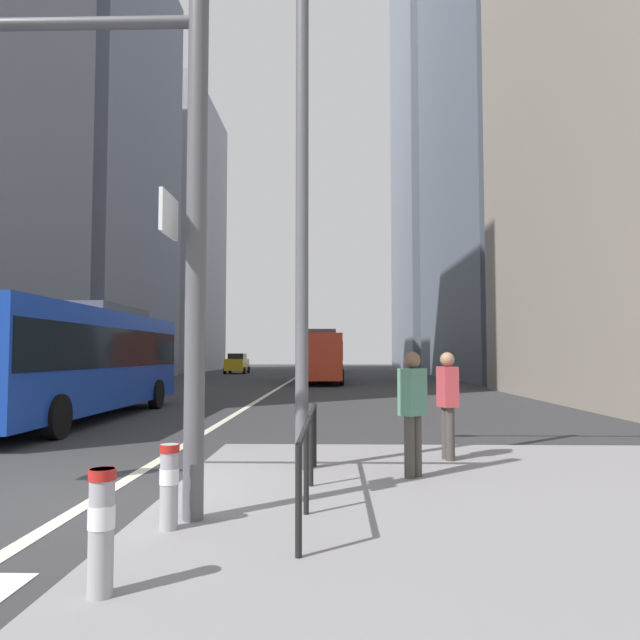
{
  "coord_description": "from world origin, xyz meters",
  "views": [
    {
      "loc": [
        3.11,
        -7.54,
        1.89
      ],
      "look_at": [
        2.17,
        30.74,
        4.08
      ],
      "focal_mm": 33.34,
      "sensor_mm": 36.0,
      "label": 1
    }
  ],
  "objects_px": {
    "car_oncoming_mid": "(237,363)",
    "pedestrian_waiting": "(413,407)",
    "city_bus_blue_oncoming": "(77,356)",
    "street_lamp_post": "(302,136)",
    "pedestrian_walking": "(448,399)",
    "bollard_left": "(101,525)",
    "city_bus_red_receding": "(323,355)",
    "car_receding_near": "(325,364)",
    "bollard_right": "(169,482)",
    "car_receding_far": "(322,364)",
    "city_bus_red_distant": "(329,354)",
    "traffic_signal_gantry": "(20,152)"
  },
  "relations": [
    {
      "from": "street_lamp_post",
      "to": "bollard_left",
      "type": "xyz_separation_m",
      "value": [
        -1.19,
        -4.75,
        -4.63
      ]
    },
    {
      "from": "city_bus_red_receding",
      "to": "traffic_signal_gantry",
      "type": "height_order",
      "value": "traffic_signal_gantry"
    },
    {
      "from": "bollard_left",
      "to": "city_bus_red_receding",
      "type": "bearing_deg",
      "value": 88.55
    },
    {
      "from": "bollard_right",
      "to": "street_lamp_post",
      "type": "bearing_deg",
      "value": 69.73
    },
    {
      "from": "city_bus_blue_oncoming",
      "to": "traffic_signal_gantry",
      "type": "height_order",
      "value": "traffic_signal_gantry"
    },
    {
      "from": "car_oncoming_mid",
      "to": "traffic_signal_gantry",
      "type": "height_order",
      "value": "traffic_signal_gantry"
    },
    {
      "from": "bollard_left",
      "to": "pedestrian_waiting",
      "type": "distance_m",
      "value": 5.08
    },
    {
      "from": "car_oncoming_mid",
      "to": "street_lamp_post",
      "type": "xyz_separation_m",
      "value": [
        8.92,
        -48.11,
        4.29
      ]
    },
    {
      "from": "street_lamp_post",
      "to": "pedestrian_walking",
      "type": "bearing_deg",
      "value": 19.72
    },
    {
      "from": "car_receding_near",
      "to": "car_receding_far",
      "type": "distance_m",
      "value": 2.19
    },
    {
      "from": "city_bus_red_receding",
      "to": "traffic_signal_gantry",
      "type": "relative_size",
      "value": 1.92
    },
    {
      "from": "city_bus_blue_oncoming",
      "to": "pedestrian_walking",
      "type": "height_order",
      "value": "city_bus_blue_oncoming"
    },
    {
      "from": "traffic_signal_gantry",
      "to": "pedestrian_walking",
      "type": "relative_size",
      "value": 3.4
    },
    {
      "from": "car_receding_near",
      "to": "bollard_right",
      "type": "xyz_separation_m",
      "value": [
        -0.78,
        -45.06,
        -0.37
      ]
    },
    {
      "from": "bollard_left",
      "to": "car_oncoming_mid",
      "type": "bearing_deg",
      "value": 98.33
    },
    {
      "from": "bollard_left",
      "to": "pedestrian_walking",
      "type": "bearing_deg",
      "value": 57.58
    },
    {
      "from": "pedestrian_waiting",
      "to": "car_receding_near",
      "type": "bearing_deg",
      "value": 92.67
    },
    {
      "from": "car_receding_far",
      "to": "street_lamp_post",
      "type": "height_order",
      "value": "street_lamp_post"
    },
    {
      "from": "traffic_signal_gantry",
      "to": "pedestrian_waiting",
      "type": "distance_m",
      "value": 5.87
    },
    {
      "from": "city_bus_red_receding",
      "to": "bollard_left",
      "type": "bearing_deg",
      "value": -91.45
    },
    {
      "from": "car_receding_far",
      "to": "pedestrian_waiting",
      "type": "relative_size",
      "value": 2.46
    },
    {
      "from": "city_bus_red_distant",
      "to": "street_lamp_post",
      "type": "bearing_deg",
      "value": -89.89
    },
    {
      "from": "city_bus_blue_oncoming",
      "to": "city_bus_red_receding",
      "type": "xyz_separation_m",
      "value": [
        6.57,
        22.54,
        -0.0
      ]
    },
    {
      "from": "street_lamp_post",
      "to": "pedestrian_waiting",
      "type": "xyz_separation_m",
      "value": [
        1.61,
        -0.54,
        -4.14
      ]
    },
    {
      "from": "bollard_left",
      "to": "bollard_right",
      "type": "distance_m",
      "value": 1.64
    },
    {
      "from": "car_oncoming_mid",
      "to": "bollard_left",
      "type": "xyz_separation_m",
      "value": [
        7.74,
        -52.86,
        -0.34
      ]
    },
    {
      "from": "car_receding_near",
      "to": "bollard_right",
      "type": "relative_size",
      "value": 5.04
    },
    {
      "from": "car_receding_far",
      "to": "bollard_right",
      "type": "relative_size",
      "value": 5.2
    },
    {
      "from": "city_bus_blue_oncoming",
      "to": "street_lamp_post",
      "type": "relative_size",
      "value": 1.45
    },
    {
      "from": "city_bus_red_distant",
      "to": "traffic_signal_gantry",
      "type": "xyz_separation_m",
      "value": [
        -2.85,
        -56.56,
        2.26
      ]
    },
    {
      "from": "street_lamp_post",
      "to": "bollard_right",
      "type": "bearing_deg",
      "value": -110.27
    },
    {
      "from": "car_receding_near",
      "to": "street_lamp_post",
      "type": "relative_size",
      "value": 0.53
    },
    {
      "from": "city_bus_red_receding",
      "to": "pedestrian_walking",
      "type": "relative_size",
      "value": 6.52
    },
    {
      "from": "street_lamp_post",
      "to": "pedestrian_waiting",
      "type": "bearing_deg",
      "value": -18.64
    },
    {
      "from": "city_bus_blue_oncoming",
      "to": "street_lamp_post",
      "type": "distance_m",
      "value": 10.91
    },
    {
      "from": "city_bus_red_receding",
      "to": "car_receding_far",
      "type": "relative_size",
      "value": 2.65
    },
    {
      "from": "car_oncoming_mid",
      "to": "street_lamp_post",
      "type": "bearing_deg",
      "value": -79.49
    },
    {
      "from": "street_lamp_post",
      "to": "pedestrian_walking",
      "type": "distance_m",
      "value": 4.85
    },
    {
      "from": "traffic_signal_gantry",
      "to": "pedestrian_walking",
      "type": "distance_m",
      "value": 7.08
    },
    {
      "from": "city_bus_red_distant",
      "to": "bollard_left",
      "type": "distance_m",
      "value": 58.56
    },
    {
      "from": "traffic_signal_gantry",
      "to": "pedestrian_walking",
      "type": "xyz_separation_m",
      "value": [
        5.32,
        3.62,
        -2.96
      ]
    },
    {
      "from": "car_oncoming_mid",
      "to": "pedestrian_walking",
      "type": "relative_size",
      "value": 2.4
    },
    {
      "from": "street_lamp_post",
      "to": "car_oncoming_mid",
      "type": "bearing_deg",
      "value": 100.51
    },
    {
      "from": "city_bus_red_distant",
      "to": "bollard_left",
      "type": "bearing_deg",
      "value": -91.06
    },
    {
      "from": "city_bus_red_receding",
      "to": "city_bus_red_distant",
      "type": "bearing_deg",
      "value": 89.52
    },
    {
      "from": "pedestrian_waiting",
      "to": "pedestrian_walking",
      "type": "distance_m",
      "value": 1.59
    },
    {
      "from": "car_receding_near",
      "to": "street_lamp_post",
      "type": "xyz_separation_m",
      "value": [
        0.37,
        -41.95,
        4.29
      ]
    },
    {
      "from": "car_receding_near",
      "to": "pedestrian_waiting",
      "type": "height_order",
      "value": "car_receding_near"
    },
    {
      "from": "city_bus_blue_oncoming",
      "to": "car_receding_near",
      "type": "distance_m",
      "value": 34.83
    },
    {
      "from": "car_oncoming_mid",
      "to": "pedestrian_waiting",
      "type": "bearing_deg",
      "value": -77.78
    }
  ]
}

